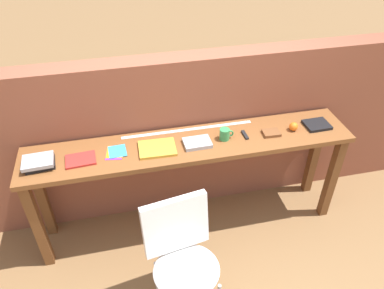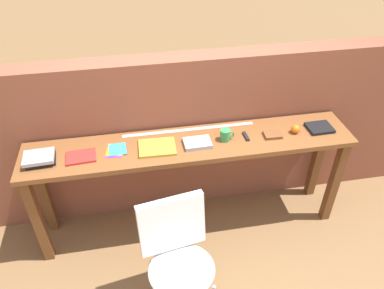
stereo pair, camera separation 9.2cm
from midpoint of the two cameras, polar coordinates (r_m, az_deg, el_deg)
ground_plane at (r=3.22m, az=1.67°, el=-15.58°), size 40.00×40.00×0.00m
brick_wall_back at (r=3.18m, az=-0.43°, el=1.48°), size 6.00×0.20×1.42m
sideboard at (r=2.89m, az=0.73°, el=-1.94°), size 2.50×0.44×0.88m
chair_white_moulded at (r=2.53m, az=-1.04°, el=-16.41°), size 0.51×0.52×0.89m
book_stack_leftmost at (r=2.80m, az=-21.31°, el=-1.98°), size 0.22×0.19×0.06m
magazine_cycling at (r=2.76m, az=-15.66°, el=-1.82°), size 0.22×0.17×0.02m
pamphlet_pile_colourful at (r=2.78m, az=-10.61°, el=-0.83°), size 0.16×0.18×0.01m
book_open_centre at (r=2.75m, az=-4.38°, el=-0.46°), size 0.28×0.22×0.02m
book_grey_hardcover at (r=2.78m, az=1.77°, el=0.22°), size 0.21×0.15×0.03m
mug at (r=2.83m, az=6.05°, el=1.45°), size 0.11×0.08×0.09m
multitool_folded at (r=2.90m, az=9.12°, el=1.24°), size 0.03×0.11×0.02m
leather_journal_brown at (r=2.94m, az=13.06°, el=1.44°), size 0.13×0.11×0.02m
sports_ball_small at (r=3.01m, az=16.34°, el=2.27°), size 0.07×0.07×0.07m
book_repair_rightmost at (r=3.13m, az=19.66°, el=2.41°), size 0.20×0.17×0.02m
ruler_metal_back_edge at (r=2.94m, az=0.42°, el=2.28°), size 1.04×0.03×0.00m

